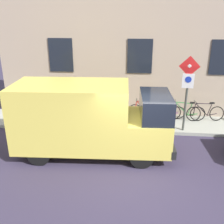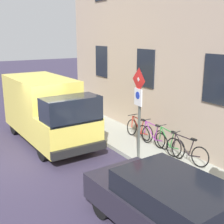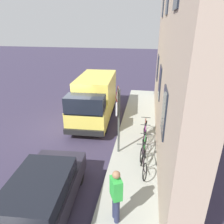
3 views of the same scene
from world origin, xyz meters
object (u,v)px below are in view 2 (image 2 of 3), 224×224
Objects in this scene: bicycle_black at (186,151)px; sign_post_stacked at (139,101)px; delivery_van at (46,109)px; parked_hatchback at (169,206)px; bicycle_red at (139,130)px; bicycle_green at (168,143)px; bicycle_purple at (153,136)px.

sign_post_stacked is at bearing 38.26° from bicycle_black.
sign_post_stacked is at bearing 25.97° from delivery_van.
parked_hatchback is (-1.76, -3.52, -1.37)m from sign_post_stacked.
bicycle_red is at bearing 51.93° from sign_post_stacked.
parked_hatchback is 4.38m from bicycle_green.
bicycle_green is (0.00, 0.86, 0.00)m from bicycle_black.
bicycle_red is (-0.00, 0.86, 0.00)m from bicycle_purple.
sign_post_stacked is at bearing 118.49° from bicycle_purple.
parked_hatchback reaches higher than bicycle_black.
bicycle_purple is (3.07, -2.91, -0.82)m from delivery_van.
bicycle_purple and bicycle_red have the same top height.
parked_hatchback is 2.40× the size of bicycle_green.
bicycle_purple is (0.00, 1.72, 0.00)m from bicycle_black.
parked_hatchback is 2.40× the size of bicycle_purple.
sign_post_stacked is 0.54× the size of delivery_van.
delivery_van reaches higher than bicycle_red.
delivery_van is (-1.92, 3.52, -0.77)m from sign_post_stacked.
parked_hatchback is 2.40× the size of bicycle_red.
delivery_van is at bearing 47.10° from bicycle_purple.
bicycle_green is at bearing -179.42° from bicycle_purple.
delivery_van is at bearing 25.72° from bicycle_black.
bicycle_black is 1.00× the size of bicycle_red.
bicycle_purple is at bearing -179.64° from bicycle_red.
parked_hatchback is 5.78m from bicycle_red.
delivery_van is at bearing 118.57° from sign_post_stacked.
bicycle_red is (3.07, -2.05, -0.82)m from delivery_van.
parked_hatchback is 2.40× the size of bicycle_black.
delivery_van is 3.17× the size of bicycle_red.
bicycle_black is (3.07, -4.63, -0.82)m from delivery_van.
bicycle_purple is at bearing 43.95° from delivery_van.
parked_hatchback is at bearing 150.11° from bicycle_red.
delivery_van is 5.61m from bicycle_black.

